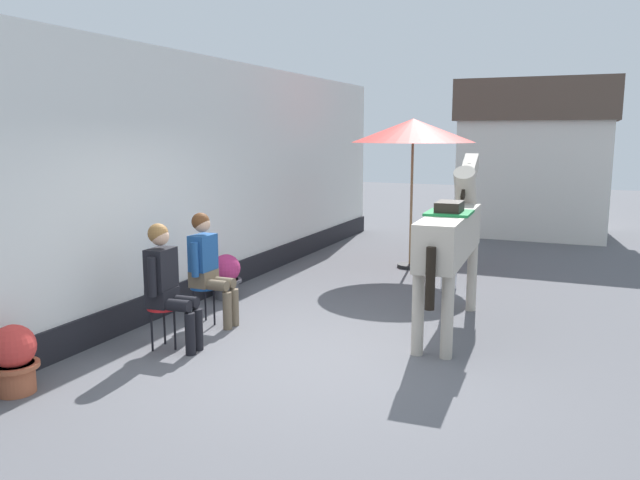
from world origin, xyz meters
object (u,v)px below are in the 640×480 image
seated_visitor_far (208,263)px  spare_stool_white (448,262)px  flower_planter_farthest (226,275)px  flower_planter_nearest (14,358)px  cafe_parasol (413,132)px  saddled_horse_center (452,234)px  seated_visitor_near (167,280)px

seated_visitor_far → spare_stool_white: size_ratio=3.02×
flower_planter_farthest → spare_stool_white: flower_planter_farthest is taller
seated_visitor_far → flower_planter_nearest: size_ratio=2.17×
flower_planter_nearest → seated_visitor_far: bearing=79.4°
seated_visitor_far → cafe_parasol: size_ratio=0.54×
seated_visitor_far → flower_planter_farthest: (-0.45, 1.16, -0.44)m
saddled_horse_center → cafe_parasol: (-1.35, 3.19, 1.20)m
cafe_parasol → spare_stool_white: cafe_parasol is taller
flower_planter_farthest → spare_stool_white: size_ratio=1.39×
saddled_horse_center → spare_stool_white: (-0.43, 1.98, -0.76)m
flower_planter_nearest → flower_planter_farthest: bearing=89.9°
seated_visitor_far → saddled_horse_center: bearing=20.8°
spare_stool_white → cafe_parasol: bearing=127.1°
seated_visitor_near → cafe_parasol: bearing=75.8°
flower_planter_nearest → spare_stool_white: size_ratio=1.39×
seated_visitor_near → flower_planter_nearest: (-0.56, -1.53, -0.44)m
saddled_horse_center → cafe_parasol: 3.67m
seated_visitor_far → flower_planter_farthest: seated_visitor_far is taller
seated_visitor_near → flower_planter_nearest: 1.69m
seated_visitor_near → saddled_horse_center: (2.66, 1.99, 0.38)m
seated_visitor_far → flower_planter_nearest: (-0.46, -2.48, -0.44)m
cafe_parasol → saddled_horse_center: bearing=-67.1°
flower_planter_nearest → cafe_parasol: 7.26m
saddled_horse_center → spare_stool_white: size_ratio=6.52×
saddled_horse_center → flower_planter_nearest: bearing=-132.4°
seated_visitor_near → seated_visitor_far: size_ratio=1.00×
seated_visitor_far → cafe_parasol: (1.41, 4.24, 1.59)m
flower_planter_nearest → spare_stool_white: (2.78, 5.50, 0.07)m
saddled_horse_center → cafe_parasol: bearing=112.9°
flower_planter_nearest → cafe_parasol: cafe_parasol is taller
seated_visitor_near → flower_planter_nearest: bearing=-110.1°
seated_visitor_near → cafe_parasol: 5.58m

